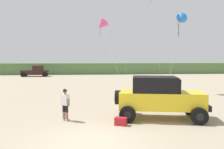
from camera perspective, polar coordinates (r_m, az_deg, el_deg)
name	(u,v)px	position (r m, az deg, el deg)	size (l,w,h in m)	color
ground_plane	(91,141)	(9.79, -4.93, -15.43)	(220.00, 220.00, 0.00)	tan
dune_ridge	(100,68)	(52.95, -2.98, 1.56)	(90.00, 9.22, 2.27)	#567A47
jeep	(160,96)	(13.10, 11.31, -5.15)	(5.01, 3.20, 2.26)	yellow
person_watching	(65,103)	(12.69, -11.09, -6.65)	(0.49, 0.47, 1.67)	#8C664C
cooler_box	(121,121)	(11.78, 2.11, -11.11)	(0.56, 0.36, 0.38)	#B21E23
distant_pickup	(36,71)	(45.19, -17.76, 0.75)	(4.60, 2.36, 1.98)	black
kite_black_sled	(102,25)	(25.39, -2.50, 11.69)	(2.65, 6.26, 7.44)	#E04C93
kite_white_parafoil	(180,20)	(23.34, 15.98, 12.39)	(2.62, 2.81, 7.47)	blue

